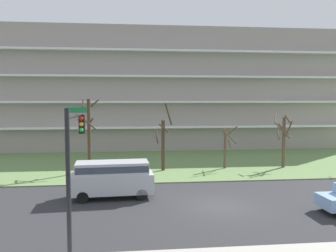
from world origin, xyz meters
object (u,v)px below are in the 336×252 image
at_px(tree_center, 226,146).
at_px(traffic_signal_mast, 74,153).
at_px(tree_far_left, 89,132).
at_px(tree_left, 163,142).
at_px(van_silver_center_left, 112,177).
at_px(tree_right, 283,138).

relative_size(tree_center, traffic_signal_mast, 0.66).
bearing_deg(tree_far_left, tree_center, 1.06).
bearing_deg(tree_center, tree_far_left, -178.94).
bearing_deg(tree_left, traffic_signal_mast, -108.47).
xyz_separation_m(tree_left, van_silver_center_left, (-4.05, -8.01, -1.19)).
height_order(tree_far_left, traffic_signal_mast, tree_far_left).
xyz_separation_m(tree_far_left, van_silver_center_left, (2.42, -8.15, -2.13)).
height_order(tree_left, tree_center, tree_left).
bearing_deg(tree_left, tree_far_left, 178.74).
xyz_separation_m(tree_left, traffic_signal_mast, (-5.22, -15.64, 1.52)).
distance_m(tree_far_left, tree_left, 6.54).
bearing_deg(tree_right, tree_center, 177.99).
bearing_deg(tree_left, tree_right, 0.93).
xyz_separation_m(tree_far_left, tree_center, (12.24, 0.23, -1.44)).
bearing_deg(tree_right, tree_far_left, -179.87).
relative_size(tree_far_left, tree_left, 1.06).
xyz_separation_m(tree_far_left, traffic_signal_mast, (1.24, -15.78, 0.57)).
height_order(tree_center, traffic_signal_mast, traffic_signal_mast).
bearing_deg(van_silver_center_left, tree_right, -154.81).
bearing_deg(traffic_signal_mast, tree_right, 44.08).
height_order(tree_left, traffic_signal_mast, traffic_signal_mast).
bearing_deg(tree_center, van_silver_center_left, -139.52).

